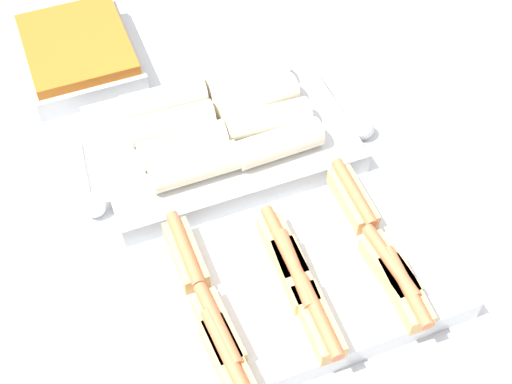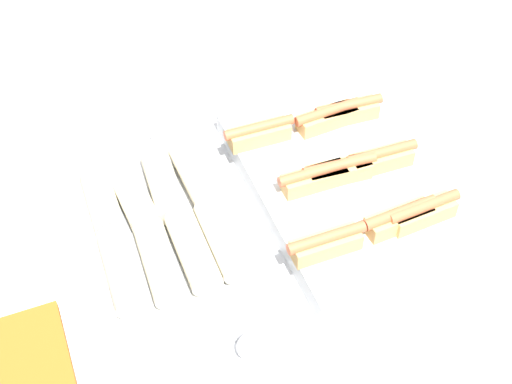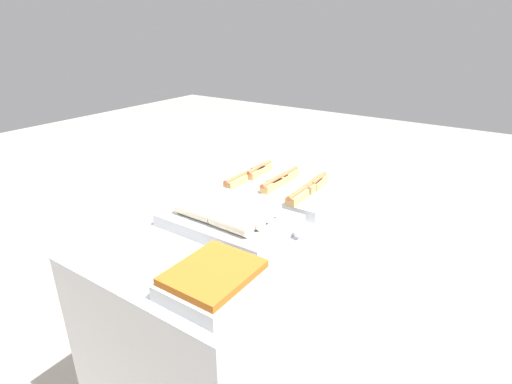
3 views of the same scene
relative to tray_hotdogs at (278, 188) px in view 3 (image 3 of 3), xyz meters
The scene contains 7 objects.
ground_plane 0.92m from the tray_hotdogs, behind, with size 12.00×12.00×0.00m, color #ADA393.
counter 0.49m from the tray_hotdogs, behind, with size 1.53×0.74×0.88m.
tray_hotdogs is the anchor object (origin of this frame).
tray_wraps 0.37m from the tray_hotdogs, behind, with size 0.33×0.50×0.11m.
tray_side_front 0.75m from the tray_hotdogs, 163.44° to the right, with size 0.29×0.24×0.07m.
serving_spoon_near 0.42m from the tray_hotdogs, 138.23° to the right, with size 0.21×0.05×0.05m.
serving_spoon_far 0.42m from the tray_hotdogs, 137.81° to the left, with size 0.22×0.05×0.05m.
Camera 3 is at (-1.33, -0.87, 1.62)m, focal length 28.00 mm.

